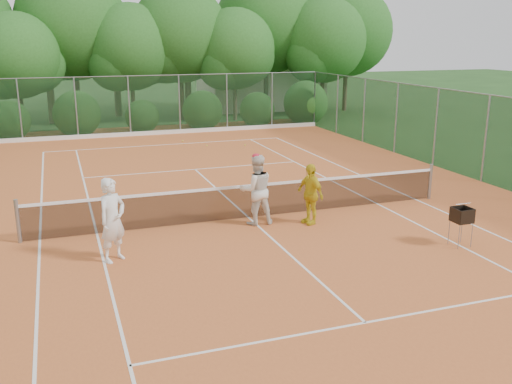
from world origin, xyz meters
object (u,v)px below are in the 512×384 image
player_white (113,220)px  ball_hopper (462,216)px  player_center_grp (256,189)px  player_yellow (310,194)px

player_white → ball_hopper: player_white is taller
player_center_grp → ball_hopper: size_ratio=2.04×
player_center_grp → ball_hopper: (4.09, -3.20, -0.21)m
player_center_grp → player_yellow: (1.38, -0.44, -0.13)m
player_yellow → ball_hopper: player_yellow is taller
player_yellow → ball_hopper: (2.71, -2.76, -0.07)m
player_center_grp → player_yellow: player_center_grp is taller
player_yellow → player_white: bearing=-95.1°
player_yellow → ball_hopper: bearing=29.0°
ball_hopper → player_white: bearing=179.7°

